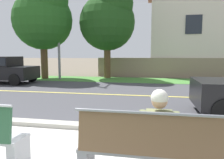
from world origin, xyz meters
The scene contains 12 objects.
ground_plane centered at (0.00, 8.00, 0.00)m, with size 140.00×140.00×0.00m, color #665B4C.
curb_edge centered at (0.00, 2.35, 0.06)m, with size 44.00×0.30×0.11m, color #ADA89E.
street_asphalt centered at (0.00, 6.50, 0.00)m, with size 52.00×8.00×0.01m, color #424247.
road_centre_line centered at (0.00, 6.50, 0.01)m, with size 48.00×0.14×0.01m, color #E0CC4C.
far_verge_grass centered at (0.00, 11.70, 0.01)m, with size 48.00×2.80×0.02m, color #478438.
bench_right centered at (1.43, 0.50, 0.46)m, with size 1.94×0.48×1.01m.
seated_person_olive centered at (1.53, 0.67, 0.68)m, with size 0.52×0.68×1.25m.
streetlamp centered at (-4.70, 11.48, 4.51)m, with size 0.24×2.10×7.98m.
shade_tree_far_left centered at (-5.74, 11.40, 4.21)m, with size 3.93×3.93×6.48m.
shade_tree_left centered at (-1.60, 12.60, 4.09)m, with size 3.82×3.82×6.30m.
garden_wall centered at (3.85, 13.90, 0.70)m, with size 13.00×0.36×1.40m, color gray.
house_across_street centered at (6.52, 17.10, 3.72)m, with size 11.36×6.91×7.36m.
Camera 1 is at (1.43, -2.24, 1.71)m, focal length 34.73 mm.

